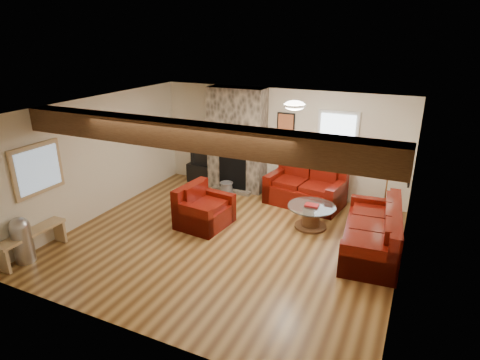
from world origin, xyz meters
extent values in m
plane|color=brown|center=(0.00, 0.00, 0.00)|extent=(8.00, 8.00, 0.00)
plane|color=white|center=(0.00, 0.00, 2.50)|extent=(8.00, 8.00, 0.00)
plane|color=#EEE1C4|center=(0.00, 2.75, 1.25)|extent=(8.00, 0.00, 8.00)
plane|color=#EEE1C4|center=(0.00, -2.75, 1.25)|extent=(8.00, 0.00, 8.00)
plane|color=#EEE1C4|center=(-3.00, 0.00, 1.25)|extent=(0.00, 7.50, 7.50)
plane|color=#EEE1C4|center=(3.00, 0.00, 1.25)|extent=(0.00, 7.50, 7.50)
cube|color=#351F10|center=(0.00, -1.25, 2.31)|extent=(6.00, 0.36, 0.38)
cube|color=#342F28|center=(-1.00, 2.50, 1.25)|extent=(1.40, 0.50, 2.50)
cube|color=black|center=(-1.00, 2.25, 0.45)|extent=(0.70, 0.06, 0.90)
cube|color=#342F28|center=(-1.00, 2.20, 0.04)|extent=(1.00, 0.25, 0.08)
cylinder|color=#4A2A17|center=(1.27, 1.16, 0.02)|extent=(0.64, 0.64, 0.04)
cylinder|color=#4A2A17|center=(1.27, 1.16, 0.21)|extent=(0.34, 0.34, 0.42)
cylinder|color=silver|center=(1.27, 1.16, 0.46)|extent=(0.95, 0.95, 0.02)
cube|color=maroon|center=(1.27, 1.16, 0.48)|extent=(0.27, 0.19, 0.03)
cube|color=black|center=(-1.90, 2.53, 0.24)|extent=(0.97, 0.39, 0.49)
imported|color=black|center=(-1.90, 2.53, 0.72)|extent=(0.80, 0.10, 0.46)
cylinder|color=tan|center=(2.55, 2.03, 0.01)|extent=(0.27, 0.27, 0.03)
cylinder|color=tan|center=(2.55, 2.03, 0.66)|extent=(0.03, 0.03, 1.33)
cone|color=beige|center=(2.55, 2.03, 1.35)|extent=(0.38, 0.38, 0.27)
camera|label=1|loc=(3.04, -6.01, 3.71)|focal=30.00mm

